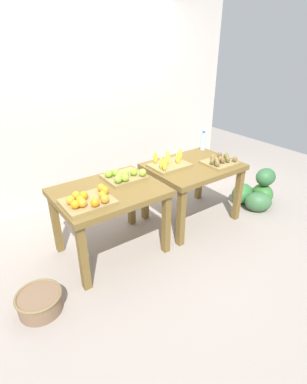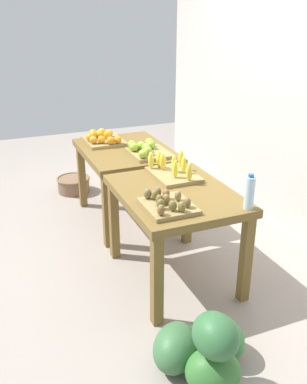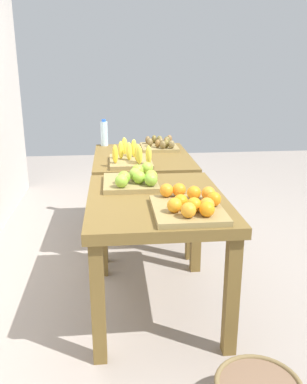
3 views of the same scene
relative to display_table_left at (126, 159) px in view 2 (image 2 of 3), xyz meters
name	(u,v)px [view 2 (image 2 of 3)]	position (x,y,z in m)	size (l,w,h in m)	color
ground_plane	(148,243)	(0.56, 0.00, -0.63)	(8.00, 8.00, 0.00)	gray
back_wall	(289,66)	(0.56, 1.35, 0.87)	(4.40, 0.12, 3.00)	beige
display_table_left	(126,159)	(0.00, 0.00, 0.00)	(1.04, 0.80, 0.74)	brown
display_table_right	(175,204)	(1.12, 0.00, 0.00)	(1.04, 0.80, 0.74)	brown
orange_bin	(103,138)	(-0.28, -0.15, 0.15)	(0.46, 0.37, 0.11)	olive
apple_bin	(146,150)	(0.24, 0.11, 0.15)	(0.41, 0.34, 0.11)	olive
banana_crate	(173,171)	(0.84, 0.11, 0.15)	(0.44, 0.32, 0.17)	olive
kiwi_bin	(167,204)	(1.37, -0.18, 0.14)	(0.36, 0.32, 0.10)	olive
water_bottle	(250,193)	(1.58, 0.32, 0.22)	(0.07, 0.07, 0.25)	silver
watermelon_pile	(204,348)	(2.08, -0.26, -0.45)	(0.64, 0.67, 0.50)	#336E2F
wicker_basket	(74,184)	(-0.88, -0.35, -0.54)	(0.38, 0.38, 0.18)	brown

